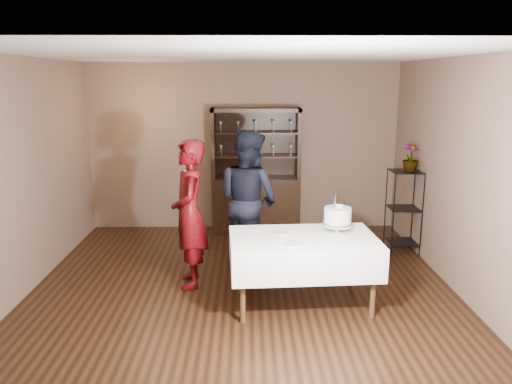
# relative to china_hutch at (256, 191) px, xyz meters

# --- Properties ---
(floor) EXTENTS (5.00, 5.00, 0.00)m
(floor) POSITION_rel_china_hutch_xyz_m (-0.20, -2.25, -0.66)
(floor) COLOR black
(floor) RESTS_ON ground
(ceiling) EXTENTS (5.00, 5.00, 0.00)m
(ceiling) POSITION_rel_china_hutch_xyz_m (-0.20, -2.25, 2.04)
(ceiling) COLOR silver
(ceiling) RESTS_ON back_wall
(back_wall) EXTENTS (5.00, 0.02, 2.70)m
(back_wall) POSITION_rel_china_hutch_xyz_m (-0.20, 0.25, 0.69)
(back_wall) COLOR brown
(back_wall) RESTS_ON floor
(wall_left) EXTENTS (0.02, 5.00, 2.70)m
(wall_left) POSITION_rel_china_hutch_xyz_m (-2.70, -2.25, 0.69)
(wall_left) COLOR brown
(wall_left) RESTS_ON floor
(wall_right) EXTENTS (0.02, 5.00, 2.70)m
(wall_right) POSITION_rel_china_hutch_xyz_m (2.30, -2.25, 0.69)
(wall_right) COLOR brown
(wall_right) RESTS_ON floor
(china_hutch) EXTENTS (1.40, 0.48, 2.00)m
(china_hutch) POSITION_rel_china_hutch_xyz_m (0.00, 0.00, 0.00)
(china_hutch) COLOR black
(china_hutch) RESTS_ON floor
(plant_etagere) EXTENTS (0.42, 0.42, 1.20)m
(plant_etagere) POSITION_rel_china_hutch_xyz_m (2.08, -1.05, -0.01)
(plant_etagere) COLOR black
(plant_etagere) RESTS_ON floor
(cake_table) EXTENTS (1.63, 1.06, 0.79)m
(cake_table) POSITION_rel_china_hutch_xyz_m (0.46, -2.75, -0.06)
(cake_table) COLOR white
(cake_table) RESTS_ON floor
(woman) EXTENTS (0.51, 0.70, 1.77)m
(woman) POSITION_rel_china_hutch_xyz_m (-0.82, -2.17, 0.22)
(woman) COLOR #3A050F
(woman) RESTS_ON floor
(man) EXTENTS (1.12, 1.10, 1.82)m
(man) POSITION_rel_china_hutch_xyz_m (-0.13, -1.56, 0.24)
(man) COLOR black
(man) RESTS_ON floor
(cake) EXTENTS (0.33, 0.33, 0.46)m
(cake) POSITION_rel_china_hutch_xyz_m (0.84, -2.63, 0.30)
(cake) COLOR white
(cake) RESTS_ON cake_table
(plate_near) EXTENTS (0.23, 0.23, 0.01)m
(plate_near) POSITION_rel_china_hutch_xyz_m (0.34, -3.01, 0.13)
(plate_near) COLOR white
(plate_near) RESTS_ON cake_table
(plate_far) EXTENTS (0.25, 0.25, 0.01)m
(plate_far) POSITION_rel_china_hutch_xyz_m (0.22, -2.63, 0.13)
(plate_far) COLOR white
(plate_far) RESTS_ON cake_table
(potted_plant) EXTENTS (0.27, 0.27, 0.39)m
(potted_plant) POSITION_rel_china_hutch_xyz_m (2.12, -1.10, 0.72)
(potted_plant) COLOR #436530
(potted_plant) RESTS_ON plant_etagere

